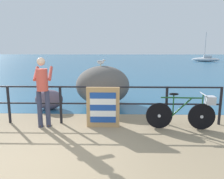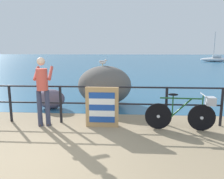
{
  "view_description": "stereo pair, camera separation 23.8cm",
  "coord_description": "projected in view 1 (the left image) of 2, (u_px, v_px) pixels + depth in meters",
  "views": [
    {
      "loc": [
        1.53,
        -3.44,
        1.96
      ],
      "look_at": [
        1.37,
        2.56,
        0.86
      ],
      "focal_mm": 34.76,
      "sensor_mm": 36.0,
      "label": 1
    },
    {
      "loc": [
        1.76,
        -3.43,
        1.96
      ],
      "look_at": [
        1.37,
        2.56,
        0.86
      ],
      "focal_mm": 34.76,
      "sensor_mm": 36.0,
      "label": 2
    }
  ],
  "objects": [
    {
      "name": "ground_plane",
      "position": [
        104.0,
        69.0,
        23.45
      ],
      "size": [
        120.0,
        120.0,
        0.1
      ],
      "primitive_type": "cube",
      "color": "#937F60"
    },
    {
      "name": "breakwater_boulder_left",
      "position": [
        49.0,
        99.0,
        7.25
      ],
      "size": [
        0.92,
        0.66,
        0.66
      ],
      "color": "#615465",
      "rests_on": "ground"
    },
    {
      "name": "sea_surface",
      "position": [
        111.0,
        58.0,
        50.99
      ],
      "size": [
        120.0,
        90.0,
        0.01
      ],
      "primitive_type": "cube",
      "color": "#285B7F",
      "rests_on": "ground_plane"
    },
    {
      "name": "sailboat",
      "position": [
        206.0,
        59.0,
        36.68
      ],
      "size": [
        4.59,
        2.56,
        4.9
      ],
      "rotation": [
        0.0,
        0.0,
        2.84
      ],
      "color": "white",
      "rests_on": "sea_surface"
    },
    {
      "name": "bicycle",
      "position": [
        187.0,
        111.0,
        5.38
      ],
      "size": [
        1.7,
        0.48,
        0.92
      ],
      "rotation": [
        0.0,
        0.0,
        -0.05
      ],
      "color": "black",
      "rests_on": "ground_plane"
    },
    {
      "name": "seagull",
      "position": [
        101.0,
        62.0,
        7.74
      ],
      "size": [
        0.34,
        0.17,
        0.23
      ],
      "rotation": [
        0.0,
        0.0,
        6.06
      ],
      "color": "gold",
      "rests_on": "breakwater_boulder_main"
    },
    {
      "name": "person_at_railing",
      "position": [
        43.0,
        89.0,
        5.46
      ],
      "size": [
        0.52,
        0.67,
        1.78
      ],
      "rotation": [
        0.0,
        0.0,
        1.75
      ],
      "color": "#333851",
      "rests_on": "ground_plane"
    },
    {
      "name": "folded_deckchair_stack",
      "position": [
        103.0,
        107.0,
        5.53
      ],
      "size": [
        0.84,
        0.1,
        1.04
      ],
      "color": "tan",
      "rests_on": "ground_plane"
    },
    {
      "name": "breakwater_boulder_main",
      "position": [
        103.0,
        85.0,
        7.83
      ],
      "size": [
        1.92,
        1.79,
        1.4
      ],
      "color": "#605B56",
      "rests_on": "ground"
    },
    {
      "name": "promenade_railing",
      "position": [
        60.0,
        100.0,
        5.79
      ],
      "size": [
        8.53,
        0.07,
        1.02
      ],
      "color": "black",
      "rests_on": "ground_plane"
    }
  ]
}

